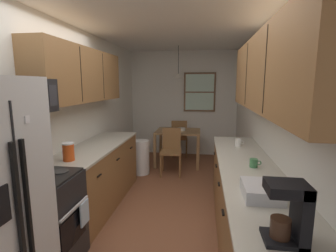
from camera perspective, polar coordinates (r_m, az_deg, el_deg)
The scene contains 24 objects.
ground_plane at distance 4.00m, azimuth 0.09°, elevation -16.51°, with size 12.00×12.00×0.00m, color brown.
wall_left at distance 4.04m, azimuth -19.24°, elevation 2.17°, with size 0.10×9.00×2.55m, color white.
wall_right at distance 3.68m, azimuth 21.36°, elevation 1.37°, with size 0.10×9.00×2.55m, color white.
wall_back at distance 6.24m, azimuth 3.55°, elevation 5.14°, with size 4.40×0.10×2.55m, color white.
ceiling_slab at distance 3.68m, azimuth 0.10°, elevation 22.61°, with size 4.40×9.00×0.08m, color white.
stove_range at distance 2.81m, azimuth -26.88°, elevation -18.83°, with size 0.66×0.62×1.10m.
microwave_over_range at distance 2.57m, azimuth -30.98°, elevation 5.83°, with size 0.39×0.60×0.31m.
counter_left at distance 3.85m, azimuth -15.69°, elevation -10.67°, with size 0.64×1.98×0.90m.
upper_cabinets_left at distance 3.63m, azimuth -19.10°, elevation 10.88°, with size 0.33×2.06×0.71m.
counter_right at distance 2.94m, azimuth 17.78°, elevation -17.39°, with size 0.64×3.04×0.90m.
upper_cabinets_right at distance 2.61m, azimuth 22.68°, elevation 11.26°, with size 0.33×2.72×0.74m.
dining_table at distance 5.45m, azimuth 2.29°, elevation -2.31°, with size 0.95×0.76×0.76m.
dining_chair_near at distance 4.92m, azimuth 0.74°, elevation -5.23°, with size 0.42×0.42×0.90m.
dining_chair_far at distance 6.06m, azimuth 2.52°, elevation -2.40°, with size 0.45×0.45×0.90m.
pendant_light at distance 5.34m, azimuth 2.39°, elevation 11.35°, with size 0.26×0.26×0.68m.
back_window at distance 6.14m, azimuth 7.26°, elevation 7.70°, with size 0.76×0.05×0.94m.
trash_bin at distance 4.98m, azimuth -6.23°, elevation -7.10°, with size 0.33×0.33×0.67m, color white.
storage_canister at distance 3.05m, azimuth -21.86°, elevation -5.48°, with size 0.13×0.13×0.21m.
dish_towel at distance 2.74m, azimuth -18.59°, elevation -18.32°, with size 0.02×0.16×0.24m, color silver.
coffee_maker at distance 1.58m, azimuth 26.49°, elevation -17.18°, with size 0.22×0.18×0.34m.
mug_by_coffeemaker at distance 3.61m, azimuth 15.80°, elevation -3.67°, with size 0.12×0.08×0.11m.
mug_spare at distance 2.78m, azimuth 19.08°, elevation -8.02°, with size 0.12×0.08×0.09m.
dish_rack at distance 2.11m, azimuth 20.63°, elevation -13.72°, with size 0.28×0.34×0.10m, color silver.
table_serving_bowl at distance 5.42m, azimuth 3.09°, elevation -0.74°, with size 0.18×0.18×0.06m, color silver.
Camera 1 is at (0.51, -2.55, 1.76)m, focal length 26.59 mm.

